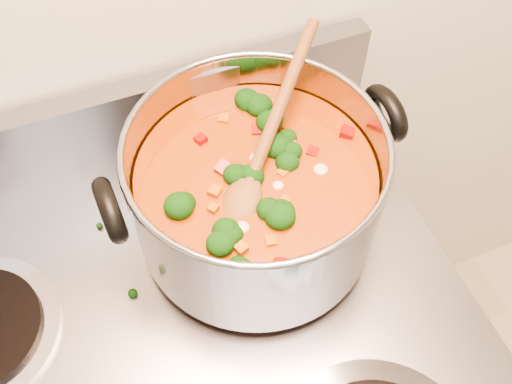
% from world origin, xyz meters
% --- Properties ---
extents(stockpot, '(0.35, 0.30, 0.18)m').
position_xyz_m(stockpot, '(0.14, 1.32, 1.01)').
color(stockpot, '#9E9FA6').
rests_on(stockpot, electric_range).
extents(wooden_spoon, '(0.21, 0.22, 0.09)m').
position_xyz_m(wooden_spoon, '(0.16, 1.34, 1.07)').
color(wooden_spoon, brown).
rests_on(wooden_spoon, stockpot).
extents(cooktop_crumbs, '(0.16, 0.32, 0.01)m').
position_xyz_m(cooktop_crumbs, '(0.29, 1.30, 0.92)').
color(cooktop_crumbs, black).
rests_on(cooktop_crumbs, electric_range).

